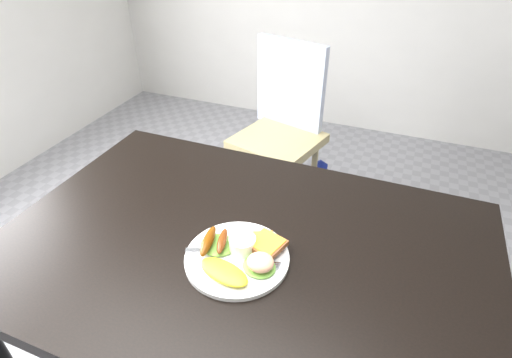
% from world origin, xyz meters
% --- Properties ---
extents(dining_table, '(1.20, 0.80, 0.04)m').
position_xyz_m(dining_table, '(0.00, 0.00, 0.73)').
color(dining_table, black).
rests_on(dining_table, ground).
extents(dining_chair, '(0.47, 0.47, 0.05)m').
position_xyz_m(dining_chair, '(-0.25, 1.02, 0.45)').
color(dining_chair, tan).
rests_on(dining_chair, ground).
extents(person, '(0.58, 0.49, 1.38)m').
position_xyz_m(person, '(0.05, 0.56, 0.69)').
color(person, navy).
rests_on(person, ground).
extents(plate, '(0.24, 0.24, 0.01)m').
position_xyz_m(plate, '(0.01, -0.06, 0.76)').
color(plate, white).
rests_on(plate, dining_table).
extents(lettuce_left, '(0.09, 0.08, 0.01)m').
position_xyz_m(lettuce_left, '(-0.05, -0.04, 0.77)').
color(lettuce_left, '#539326').
rests_on(lettuce_left, plate).
extents(lettuce_right, '(0.10, 0.09, 0.01)m').
position_xyz_m(lettuce_right, '(0.07, -0.07, 0.77)').
color(lettuce_right, '#55922A').
rests_on(lettuce_right, plate).
extents(omelette, '(0.14, 0.09, 0.02)m').
position_xyz_m(omelette, '(0.01, -0.12, 0.77)').
color(omelette, yellow).
rests_on(omelette, plate).
extents(sausage_a, '(0.04, 0.10, 0.02)m').
position_xyz_m(sausage_a, '(-0.06, -0.06, 0.78)').
color(sausage_a, '#693000').
rests_on(sausage_a, lettuce_left).
extents(sausage_b, '(0.04, 0.09, 0.02)m').
position_xyz_m(sausage_b, '(-0.03, -0.04, 0.78)').
color(sausage_b, '#6A3011').
rests_on(sausage_b, lettuce_left).
extents(ramekin, '(0.07, 0.07, 0.04)m').
position_xyz_m(ramekin, '(0.01, -0.03, 0.78)').
color(ramekin, white).
rests_on(ramekin, plate).
extents(toast_a, '(0.09, 0.09, 0.01)m').
position_xyz_m(toast_a, '(0.05, 0.00, 0.77)').
color(toast_a, brown).
rests_on(toast_a, plate).
extents(toast_b, '(0.09, 0.09, 0.01)m').
position_xyz_m(toast_b, '(0.07, -0.01, 0.78)').
color(toast_b, brown).
rests_on(toast_b, toast_a).
extents(potato_salad, '(0.06, 0.06, 0.03)m').
position_xyz_m(potato_salad, '(0.08, -0.08, 0.79)').
color(potato_salad, beige).
rests_on(potato_salad, lettuce_right).
extents(fork, '(0.16, 0.07, 0.00)m').
position_xyz_m(fork, '(-0.03, -0.06, 0.76)').
color(fork, '#ADAFB7').
rests_on(fork, plate).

